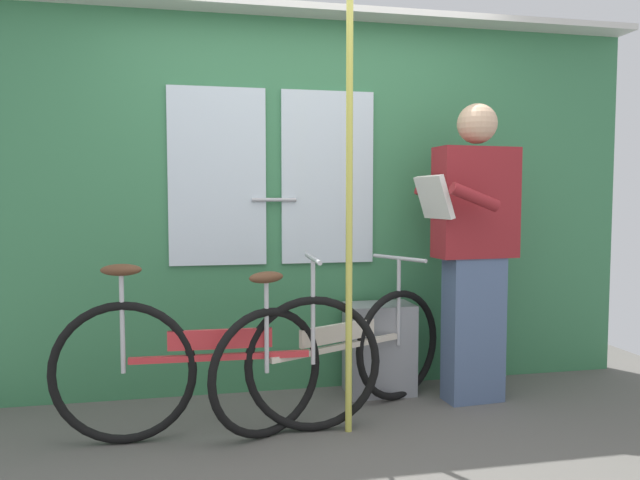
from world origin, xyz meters
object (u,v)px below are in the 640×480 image
object	(u,v)px
bicycle_near_door	(219,364)
trash_bin_by_wall	(379,348)
passenger_reading_newspaper	(474,245)
handrail_pole	(349,209)
bicycle_leaning_behind	(337,354)

from	to	relation	value
bicycle_near_door	trash_bin_by_wall	xyz separation A→B (m)	(1.03, 0.53, -0.10)
passenger_reading_newspaper	trash_bin_by_wall	bearing A→B (deg)	-31.01
bicycle_near_door	passenger_reading_newspaper	size ratio (longest dim) A/B	0.94
bicycle_near_door	handrail_pole	bearing A→B (deg)	-2.64
bicycle_leaning_behind	passenger_reading_newspaper	world-z (taller)	passenger_reading_newspaper
passenger_reading_newspaper	handrail_pole	world-z (taller)	handrail_pole
bicycle_near_door	bicycle_leaning_behind	xyz separation A→B (m)	(0.67, 0.17, -0.02)
bicycle_near_door	passenger_reading_newspaper	world-z (taller)	passenger_reading_newspaper
bicycle_leaning_behind	trash_bin_by_wall	xyz separation A→B (m)	(0.36, 0.36, -0.08)
handrail_pole	passenger_reading_newspaper	bearing A→B (deg)	20.57
bicycle_near_door	bicycle_leaning_behind	distance (m)	0.69
bicycle_leaning_behind	handrail_pole	world-z (taller)	handrail_pole
bicycle_leaning_behind	passenger_reading_newspaper	bearing A→B (deg)	-19.32
bicycle_near_door	handrail_pole	distance (m)	1.05
bicycle_near_door	bicycle_leaning_behind	bearing A→B (deg)	15.89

